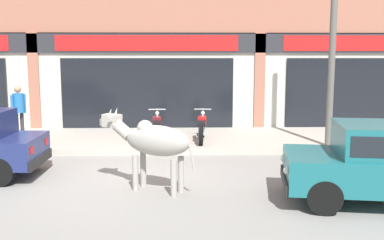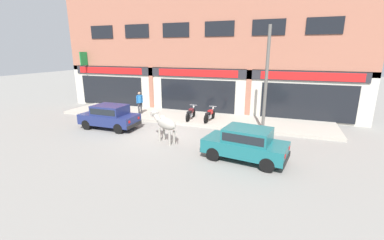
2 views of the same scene
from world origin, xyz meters
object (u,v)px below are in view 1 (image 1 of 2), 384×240
Objects in this scene: motorcycle_1 at (202,128)px; utility_pole at (333,39)px; cow at (153,141)px; pedestrian at (19,107)px; motorcycle_0 at (157,128)px.

utility_pole is (3.45, -0.79, 2.51)m from motorcycle_1.
motorcycle_1 is 4.34m from utility_pole.
pedestrian is at bearing 133.09° from cow.
cow is at bearing -143.23° from utility_pole.
motorcycle_0 is (-0.15, 4.22, -0.44)m from cow.
utility_pole is at bearing -12.83° from motorcycle_1.
motorcycle_0 is at bearing -179.49° from motorcycle_1.
utility_pole reaches higher than motorcycle_0.
utility_pole reaches higher than cow.
utility_pole reaches higher than pedestrian.
cow is 1.22× the size of pedestrian.
cow is 4.41m from motorcycle_1.
pedestrian is at bearing 177.50° from motorcycle_1.
motorcycle_0 is 1.13× the size of pedestrian.
motorcycle_1 is (1.31, 0.01, 0.00)m from motorcycle_0.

